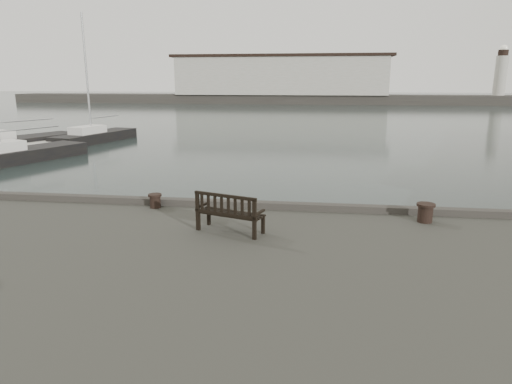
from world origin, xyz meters
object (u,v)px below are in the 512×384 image
yacht_c (9,160)px  bollard_left (155,201)px  bollard_right (425,213)px  yacht_d (96,139)px  bench (230,220)px

yacht_c → bollard_left: bearing=-23.1°
bollard_left → bollard_right: bollard_right is taller
bollard_right → yacht_c: bearing=146.8°
yacht_c → yacht_d: size_ratio=1.25×
bench → yacht_c: 23.10m
bench → yacht_d: bearing=141.3°
bench → yacht_d: (-16.58, 25.97, -1.62)m
bollard_right → yacht_d: size_ratio=0.04×
bench → bollard_left: 3.03m
bench → bollard_left: size_ratio=4.34×
bench → bollard_left: bearing=162.8°
bollard_right → yacht_d: yacht_d is taller
yacht_d → bollard_right: bearing=-36.4°
bollard_left → bollard_right: size_ratio=0.82×
bench → bollard_right: (4.65, 1.43, -0.06)m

